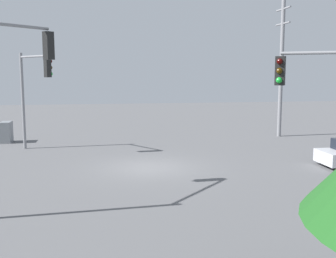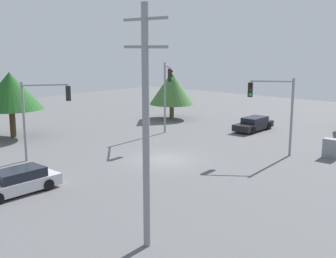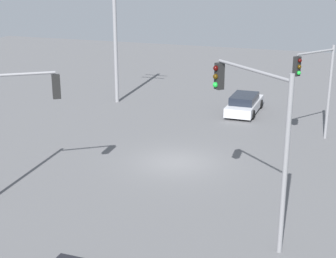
{
  "view_description": "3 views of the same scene",
  "coord_description": "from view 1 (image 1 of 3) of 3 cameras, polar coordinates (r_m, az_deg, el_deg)",
  "views": [
    {
      "loc": [
        -19.94,
        2.27,
        4.71
      ],
      "look_at": [
        -1.07,
        -0.75,
        2.03
      ],
      "focal_mm": 45.0,
      "sensor_mm": 36.0,
      "label": 1
    },
    {
      "loc": [
        19.45,
        -21.62,
        7.91
      ],
      "look_at": [
        -0.93,
        1.4,
        1.88
      ],
      "focal_mm": 45.0,
      "sensor_mm": 36.0,
      "label": 2
    },
    {
      "loc": [
        -8.18,
        23.8,
        9.81
      ],
      "look_at": [
        0.77,
        -0.81,
        1.5
      ],
      "focal_mm": 55.0,
      "sensor_mm": 36.0,
      "label": 3
    }
  ],
  "objects": [
    {
      "name": "ground_plane",
      "position": [
        20.61,
        -2.54,
        -5.25
      ],
      "size": [
        80.0,
        80.0,
        0.0
      ],
      "primitive_type": "plane",
      "color": "#5B5B5E"
    },
    {
      "name": "electrical_cabinet",
      "position": [
        29.56,
        -21.05,
        -0.39
      ],
      "size": [
        1.15,
        0.64,
        1.37
      ],
      "primitive_type": "cube",
      "color": "gray",
      "rests_on": "ground_plane"
    },
    {
      "name": "traffic_signal_cross",
      "position": [
        25.42,
        -17.83,
        5.78
      ],
      "size": [
        2.76,
        2.13,
        5.73
      ],
      "rotation": [
        0.0,
        0.0,
        3.77
      ],
      "color": "gray",
      "rests_on": "ground_plane"
    },
    {
      "name": "traffic_signal_aux",
      "position": [
        15.77,
        21.1,
        4.13
      ],
      "size": [
        2.0,
        2.86,
        5.56
      ],
      "rotation": [
        0.0,
        0.0,
        0.98
      ],
      "color": "gray",
      "rests_on": "ground_plane"
    },
    {
      "name": "utility_pole_tall",
      "position": [
        30.95,
        15.11,
        8.31
      ],
      "size": [
        2.2,
        0.28,
        9.51
      ],
      "color": "gray",
      "rests_on": "ground_plane"
    }
  ]
}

